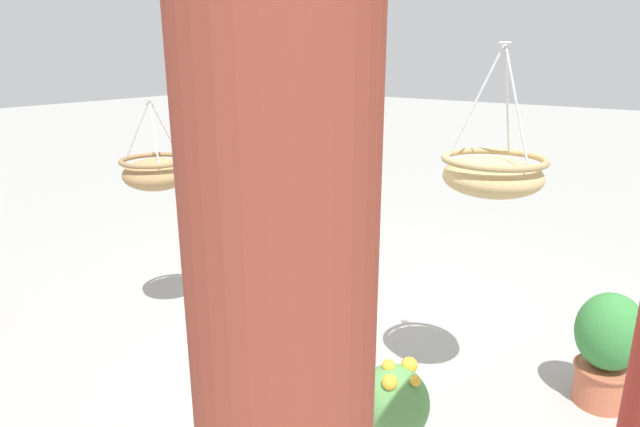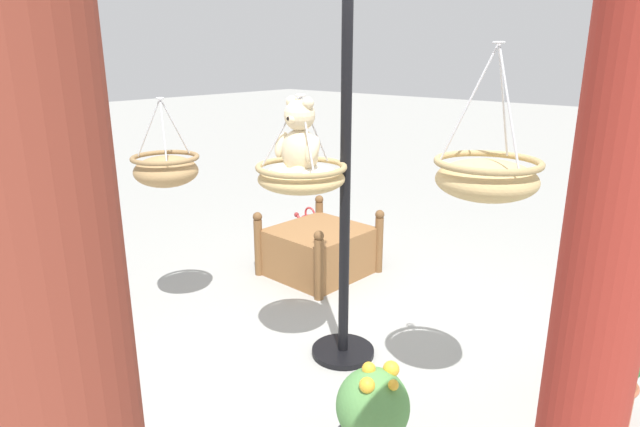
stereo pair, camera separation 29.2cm
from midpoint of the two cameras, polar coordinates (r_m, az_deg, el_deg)
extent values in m
plane|color=#9E9E99|center=(4.06, -1.12, -13.66)|extent=(40.00, 40.00, 0.00)
cylinder|color=black|center=(3.46, 0.33, 3.94)|extent=(0.07, 0.07, 2.58)
cylinder|color=black|center=(3.94, 0.30, -14.33)|extent=(0.44, 0.44, 0.04)
ellipsoid|color=tan|center=(3.36, -4.26, 3.63)|extent=(0.55, 0.55, 0.17)
torus|color=tan|center=(3.35, -4.29, 4.89)|extent=(0.57, 0.57, 0.04)
ellipsoid|color=silver|center=(3.36, -4.27, 3.96)|extent=(0.48, 0.48, 0.14)
cylinder|color=#B7B7BC|center=(3.33, -6.52, 8.60)|extent=(0.23, 0.14, 0.44)
cylinder|color=#B7B7BC|center=(3.19, -3.61, 8.31)|extent=(0.23, 0.14, 0.44)
cylinder|color=#B7B7BC|center=(3.40, -2.98, 8.85)|extent=(0.01, 0.26, 0.44)
torus|color=#B7B7BC|center=(3.28, -4.45, 12.37)|extent=(0.06, 0.06, 0.01)
ellipsoid|color=beige|center=(3.32, -4.43, 6.42)|extent=(0.25, 0.21, 0.29)
sphere|color=beige|center=(3.29, -4.52, 10.30)|extent=(0.24, 0.24, 0.19)
ellipsoid|color=beige|center=(3.24, -5.31, 9.93)|extent=(0.10, 0.09, 0.06)
sphere|color=black|center=(3.22, -5.63, 9.93)|extent=(0.03, 0.03, 0.03)
sphere|color=beige|center=(3.24, -3.64, 11.57)|extent=(0.07, 0.07, 0.07)
sphere|color=beige|center=(3.32, -5.44, 11.66)|extent=(0.07, 0.07, 0.07)
ellipsoid|color=beige|center=(3.21, -3.04, 6.75)|extent=(0.08, 0.14, 0.18)
ellipsoid|color=beige|center=(3.38, -6.47, 7.17)|extent=(0.08, 0.14, 0.18)
ellipsoid|color=beige|center=(3.22, -4.69, 4.17)|extent=(0.09, 0.17, 0.09)
ellipsoid|color=beige|center=(3.31, -6.46, 4.46)|extent=(0.09, 0.17, 0.09)
ellipsoid|color=tan|center=(2.97, 15.16, 3.74)|extent=(0.53, 0.53, 0.21)
torus|color=tan|center=(2.95, 15.30, 5.54)|extent=(0.55, 0.55, 0.04)
cylinder|color=#B7B7BC|center=(2.90, 13.34, 11.35)|extent=(0.23, 0.14, 0.59)
cylinder|color=#B7B7BC|center=(2.82, 17.32, 10.92)|extent=(0.23, 0.14, 0.59)
cylinder|color=#B7B7BC|center=(3.03, 16.60, 11.33)|extent=(0.01, 0.25, 0.59)
torus|color=#B7B7BC|center=(2.90, 16.23, 16.98)|extent=(0.06, 0.06, 0.01)
ellipsoid|color=#A37F51|center=(4.22, -18.89, 3.93)|extent=(0.48, 0.48, 0.23)
torus|color=olive|center=(4.20, -19.03, 5.34)|extent=(0.51, 0.51, 0.04)
cylinder|color=#B7B7BC|center=(4.22, -20.70, 8.26)|extent=(0.21, 0.13, 0.45)
cylinder|color=#B7B7BC|center=(4.06, -19.18, 8.12)|extent=(0.21, 0.13, 0.45)
cylinder|color=#B7B7BC|center=(4.23, -18.08, 8.54)|extent=(0.01, 0.23, 0.45)
torus|color=#B7B7BC|center=(4.14, -19.61, 11.32)|extent=(0.06, 0.06, 0.01)
cube|color=olive|center=(5.16, -3.07, -4.05)|extent=(0.82, 0.87, 0.45)
cube|color=#382819|center=(5.10, -3.11, -2.01)|extent=(0.72, 0.76, 0.06)
cylinder|color=brown|center=(4.61, -2.85, -6.01)|extent=(0.08, 0.08, 0.55)
cylinder|color=brown|center=(5.13, -9.52, -3.82)|extent=(0.08, 0.08, 0.55)
cylinder|color=brown|center=(5.23, 3.23, -3.21)|extent=(0.08, 0.08, 0.55)
cylinder|color=brown|center=(5.69, -3.27, -1.52)|extent=(0.08, 0.08, 0.55)
sphere|color=brown|center=(4.50, -2.90, -2.41)|extent=(0.09, 0.09, 0.09)
sphere|color=brown|center=(5.03, -9.69, -0.54)|extent=(0.09, 0.09, 0.09)
sphere|color=brown|center=(5.13, 3.29, 0.01)|extent=(0.09, 0.09, 0.09)
sphere|color=brown|center=(5.60, -3.32, 1.46)|extent=(0.09, 0.09, 0.09)
cylinder|color=#BC6042|center=(3.75, 25.59, -16.08)|extent=(0.30, 0.30, 0.25)
torus|color=#A9573B|center=(3.69, 25.81, -14.57)|extent=(0.34, 0.34, 0.03)
cylinder|color=#382819|center=(3.70, 25.80, -14.63)|extent=(0.27, 0.27, 0.03)
ellipsoid|color=#38843D|center=(3.58, 26.32, -11.19)|extent=(0.38, 0.38, 0.47)
ellipsoid|color=#56934C|center=(2.80, 4.58, -19.40)|extent=(0.36, 0.36, 0.37)
sphere|color=gold|center=(2.71, 4.10, -15.88)|extent=(0.07, 0.07, 0.07)
sphere|color=gold|center=(2.62, 4.10, -17.48)|extent=(0.07, 0.07, 0.07)
sphere|color=gold|center=(2.65, 6.82, -17.26)|extent=(0.05, 0.05, 0.05)
sphere|color=gold|center=(2.77, 6.38, -15.75)|extent=(0.08, 0.08, 0.08)
cylinder|color=#B23333|center=(6.40, -4.44, -1.19)|extent=(0.20, 0.20, 0.18)
cylinder|color=#B23333|center=(6.49, -5.41, -0.80)|extent=(0.17, 0.04, 0.14)
sphere|color=maroon|center=(6.52, -5.92, -0.23)|extent=(0.06, 0.06, 0.06)
torus|color=#B23333|center=(6.36, -4.46, -0.08)|extent=(0.16, 0.02, 0.16)
camera|label=1|loc=(0.15, -92.35, -0.71)|focal=30.21mm
camera|label=2|loc=(0.15, 87.65, 0.71)|focal=30.21mm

